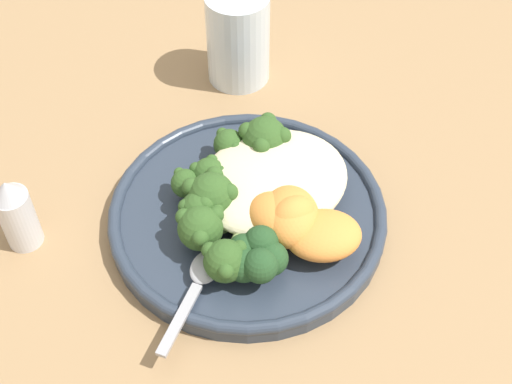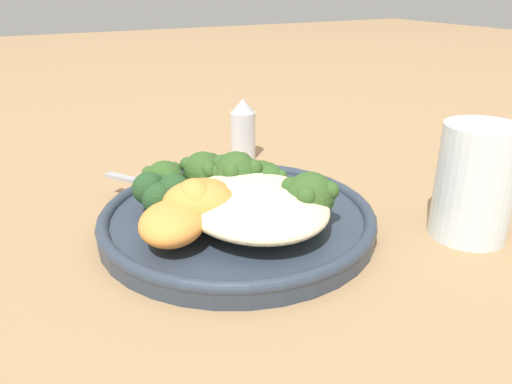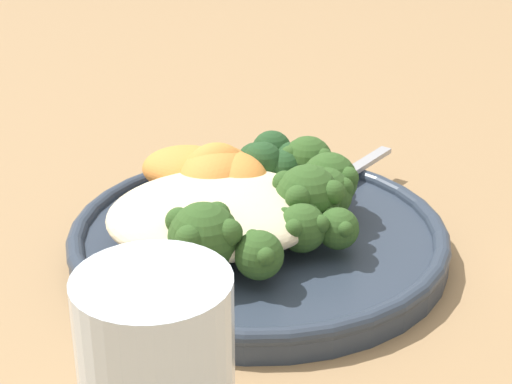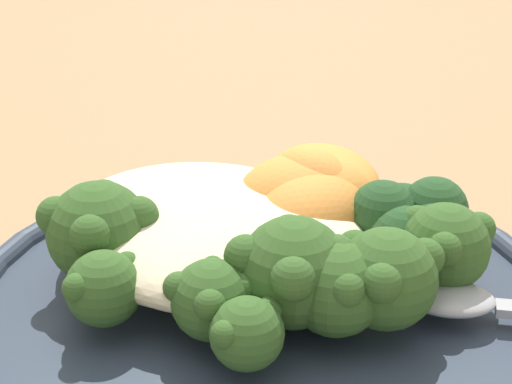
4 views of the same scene
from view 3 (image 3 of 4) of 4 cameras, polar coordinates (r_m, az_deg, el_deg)
ground_plane at (r=0.57m, az=-0.90°, el=-4.96°), size 4.00×4.00×0.00m
plate at (r=0.58m, az=0.16°, el=-3.11°), size 0.26×0.26×0.02m
quinoa_mound at (r=0.56m, az=-2.63°, el=-1.35°), size 0.15×0.12×0.03m
broccoli_stalk_0 at (r=0.52m, az=-3.18°, el=-2.80°), size 0.09×0.10×0.04m
broccoli_stalk_1 at (r=0.54m, az=-0.30°, el=-2.98°), size 0.04×0.12×0.03m
broccoli_stalk_2 at (r=0.55m, az=2.20°, el=-2.17°), size 0.05×0.08×0.03m
broccoli_stalk_3 at (r=0.55m, az=3.66°, el=-2.18°), size 0.07×0.08×0.03m
broccoli_stalk_4 at (r=0.57m, az=3.14°, el=-0.43°), size 0.08×0.06×0.04m
broccoli_stalk_5 at (r=0.58m, az=4.05°, el=-0.26°), size 0.09×0.04×0.04m
broccoli_stalk_6 at (r=0.59m, az=4.17°, el=0.49°), size 0.09×0.04×0.04m
broccoli_stalk_7 at (r=0.62m, az=2.63°, el=1.42°), size 0.10×0.08×0.04m
sweet_potato_chunk_0 at (r=0.63m, az=-4.58°, el=1.57°), size 0.08×0.08×0.03m
sweet_potato_chunk_1 at (r=0.60m, az=-2.79°, el=1.07°), size 0.08×0.08×0.04m
sweet_potato_chunk_2 at (r=0.60m, az=-1.60°, el=0.88°), size 0.06×0.07×0.04m
sweet_potato_chunk_3 at (r=0.60m, az=-2.75°, el=1.33°), size 0.05×0.04×0.04m
kale_tuft at (r=0.63m, az=1.09°, el=2.05°), size 0.05×0.05×0.04m
spoon at (r=0.64m, az=5.40°, el=0.91°), size 0.10×0.07×0.01m
water_glass at (r=0.39m, az=-6.59°, el=-12.43°), size 0.07×0.07×0.10m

